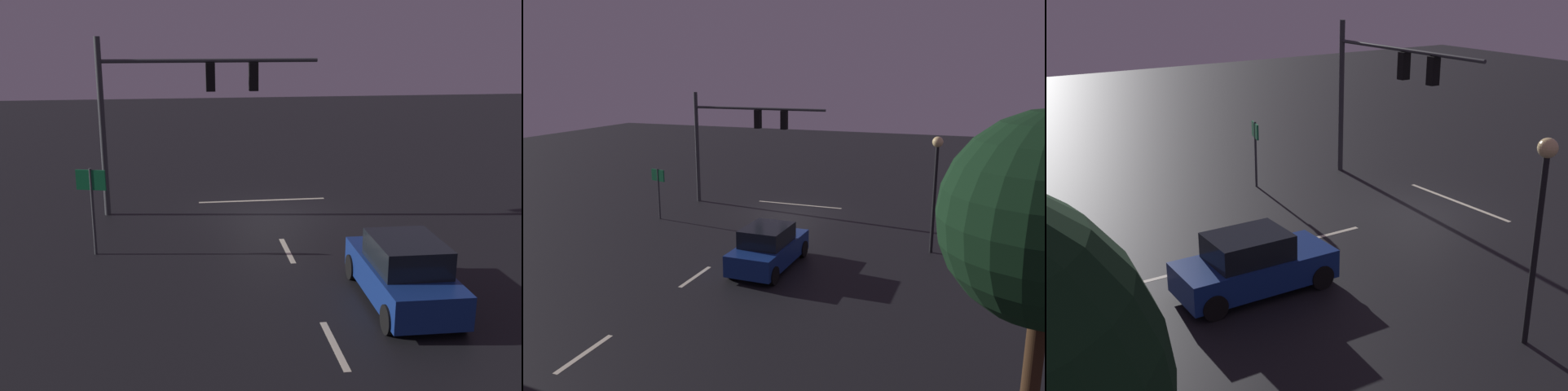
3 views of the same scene
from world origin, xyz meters
The scene contains 9 objects.
ground_plane centered at (0.00, 0.00, 0.00)m, with size 80.00×80.00×0.00m, color black.
traffic_signal_assembly centered at (3.33, -0.66, 4.32)m, with size 7.81×0.47×6.35m.
lane_dash_far centered at (0.00, 4.00, 0.00)m, with size 2.20×0.16×0.01m, color beige.
lane_dash_mid centered at (0.00, 10.00, 0.00)m, with size 2.20×0.16×0.01m, color beige.
lane_dash_near centered at (0.00, 16.00, 0.00)m, with size 2.20×0.16×0.01m, color beige.
stop_bar centered at (0.00, -1.85, 0.00)m, with size 5.00×0.16×0.01m, color beige.
car_approaching centered at (-2.19, 8.08, 0.80)m, with size 1.95×4.39×1.70m.
street_lamp_left_kerb centered at (-7.96, 4.04, 3.47)m, with size 0.44×0.44×4.94m.
route_sign centered at (5.79, 3.57, 1.92)m, with size 0.88×0.30×2.66m.
Camera 2 is at (-9.81, 26.50, 7.53)m, focal length 37.03 mm.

